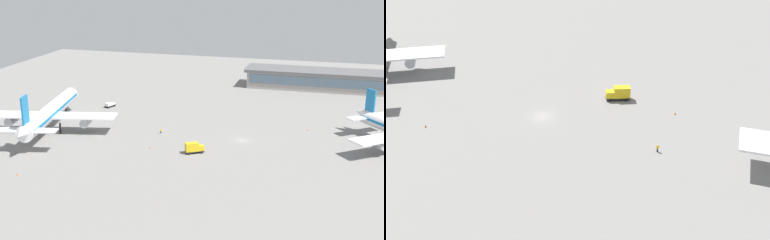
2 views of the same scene
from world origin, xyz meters
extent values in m
plane|color=gray|center=(0.00, 0.00, 0.00)|extent=(288.00, 288.00, 0.00)
cube|color=#9E9993|center=(-22.80, -78.00, 3.67)|extent=(66.87, 15.85, 7.34)
cube|color=#4C6070|center=(-22.80, -69.92, 4.72)|extent=(64.20, 0.30, 3.78)
cube|color=#59595B|center=(-22.80, -78.00, 7.87)|extent=(69.54, 16.48, 1.26)
cone|color=white|center=(-36.72, -20.70, 6.20)|extent=(6.47, 6.77, 3.67)
cylinder|color=#A5A8AD|center=(-40.79, 1.95, 3.44)|extent=(5.38, 5.81, 2.53)
cube|color=white|center=(-38.90, -18.01, 5.97)|extent=(14.68, 12.89, 0.33)
cube|color=#1972B2|center=(-38.90, -18.01, 11.48)|extent=(2.91, 3.43, 7.35)
cylinder|color=white|center=(64.29, 6.32, 6.29)|extent=(14.93, 47.69, 5.24)
cone|color=white|center=(69.52, -18.53, 6.29)|extent=(5.95, 6.15, 4.98)
cone|color=white|center=(59.07, 31.16, 7.07)|extent=(5.45, 7.27, 4.19)
cube|color=#1972B2|center=(64.29, 6.32, 6.68)|extent=(14.64, 45.85, 0.94)
cube|color=white|center=(63.80, 8.65, 5.76)|extent=(45.85, 16.77, 0.47)
cylinder|color=#A5A8AD|center=(76.20, 11.25, 3.93)|extent=(4.09, 6.65, 2.88)
cylinder|color=#A5A8AD|center=(51.40, 6.04, 3.93)|extent=(4.09, 6.65, 2.88)
cube|color=white|center=(59.88, 27.29, 6.81)|extent=(18.59, 7.90, 0.38)
cube|color=#1972B2|center=(59.88, 27.29, 13.10)|extent=(1.50, 4.59, 8.38)
cylinder|color=black|center=(67.72, -10.00, 1.83)|extent=(0.63, 0.63, 3.67)
cylinder|color=black|center=(67.61, 10.91, 1.83)|extent=(0.63, 0.63, 3.67)
cylinder|color=black|center=(59.41, 9.18, 1.83)|extent=(0.63, 0.63, 3.67)
cube|color=black|center=(56.97, -25.17, 0.55)|extent=(3.18, 4.77, 0.30)
cube|color=white|center=(57.38, -23.93, 1.30)|extent=(2.37, 2.30, 1.20)
cube|color=#3F596B|center=(57.63, -23.16, 1.54)|extent=(1.54, 0.57, 0.67)
cube|color=white|center=(56.69, -26.02, 1.00)|extent=(2.62, 3.06, 0.60)
cylinder|color=black|center=(56.55, -23.41, 0.40)|extent=(0.53, 0.85, 0.80)
cylinder|color=black|center=(58.35, -24.00, 0.40)|extent=(0.53, 0.85, 0.80)
cylinder|color=black|center=(55.59, -26.33, 0.40)|extent=(0.53, 0.85, 0.80)
cylinder|color=black|center=(57.39, -26.93, 0.40)|extent=(0.53, 0.85, 0.80)
cube|color=black|center=(11.59, 14.89, 0.55)|extent=(5.75, 4.58, 0.30)
cube|color=gold|center=(9.98, 13.89, 1.50)|extent=(2.53, 2.57, 1.60)
cube|color=#3F596B|center=(9.30, 13.45, 1.82)|extent=(0.92, 1.39, 0.90)
cube|color=gold|center=(12.36, 15.37, 2.00)|extent=(4.23, 3.63, 2.60)
cylinder|color=black|center=(10.44, 13.05, 0.40)|extent=(0.84, 0.68, 0.80)
cylinder|color=black|center=(9.43, 14.66, 0.40)|extent=(0.84, 0.68, 0.80)
cylinder|color=black|center=(13.76, 15.13, 0.40)|extent=(0.84, 0.68, 0.80)
cylinder|color=black|center=(12.75, 16.74, 0.40)|extent=(0.84, 0.68, 0.80)
cylinder|color=#1E2338|center=(27.25, 0.18, 0.42)|extent=(0.43, 0.43, 0.85)
cylinder|color=yellow|center=(27.25, 0.18, 1.15)|extent=(0.51, 0.51, 0.60)
sphere|color=tan|center=(27.25, 0.18, 1.56)|extent=(0.22, 0.22, 0.22)
cylinder|color=yellow|center=(27.46, 0.29, 1.15)|extent=(0.10, 0.10, 0.54)
cylinder|color=yellow|center=(27.03, 0.07, 1.15)|extent=(0.10, 0.10, 0.54)
cone|color=#EA590C|center=(53.00, 43.76, 0.30)|extent=(0.44, 0.44, 0.60)
cone|color=#EA590C|center=(-19.66, -15.80, 0.30)|extent=(0.44, 0.44, 0.60)
cone|color=#EA590C|center=(25.71, 15.08, 0.30)|extent=(0.44, 0.44, 0.60)
camera|label=1|loc=(-26.52, 154.44, 55.15)|focal=48.42mm
camera|label=2|loc=(51.53, -76.44, 59.31)|focal=45.94mm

